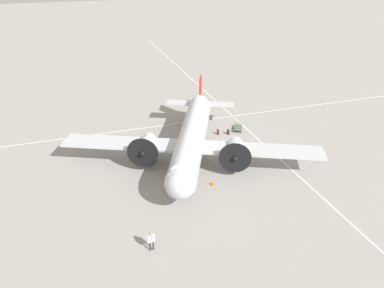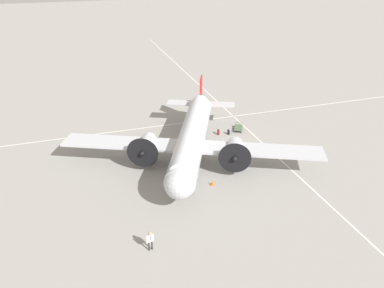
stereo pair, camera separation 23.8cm
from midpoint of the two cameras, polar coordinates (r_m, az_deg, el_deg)
The scene contains 9 objects.
ground_plane at distance 38.72m, azimuth -0.18°, elevation -2.27°, with size 300.00×300.00×0.00m, color gray.
apron_line_eastwest at distance 41.89m, azimuth 11.09°, elevation -0.40°, with size 120.00×0.16×0.01m.
apron_line_northsouth at distance 46.53m, azimuth -3.68°, elevation 2.96°, with size 0.16×120.00×0.01m.
airliner_main at distance 37.15m, azimuth -0.26°, elevation 0.87°, with size 19.65×24.38×5.93m.
crew_foreground at distance 27.38m, azimuth -6.47°, elevation -14.21°, with size 0.26×0.55×1.63m.
suitcase_near_door at distance 43.88m, azimuth 3.83°, elevation 1.84°, with size 0.38×0.14×0.65m.
suitcase_upright_spare at distance 44.06m, azimuth 5.38°, elevation 1.83°, with size 0.44×0.13×0.56m.
baggage_cart at distance 45.29m, azimuth 6.87°, elevation 2.49°, with size 2.07×1.67×0.56m.
traffic_cone at distance 34.47m, azimuth 2.98°, elevation -5.93°, with size 0.36×0.36×0.48m.
Camera 1 is at (32.02, -10.63, 18.99)m, focal length 35.00 mm.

